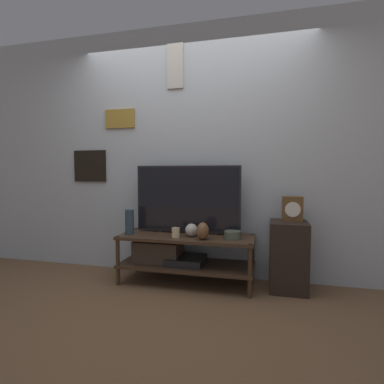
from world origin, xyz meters
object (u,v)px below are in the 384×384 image
at_px(vase_urn_stoneware, 203,231).
at_px(vase_wide_bowl, 233,235).
at_px(television, 188,199).
at_px(candle_jar, 176,233).
at_px(vase_tall_ceramic, 130,222).
at_px(mantel_clock, 292,209).
at_px(vase_round_glass, 192,230).

distance_m(vase_urn_stoneware, vase_wide_bowl, 0.29).
xyz_separation_m(television, candle_jar, (-0.06, -0.22, -0.31)).
distance_m(vase_tall_ceramic, mantel_clock, 1.63).
bearing_deg(vase_urn_stoneware, vase_round_glass, 141.35).
relative_size(vase_urn_stoneware, vase_wide_bowl, 1.01).
xyz_separation_m(vase_urn_stoneware, vase_wide_bowl, (0.27, 0.10, -0.04)).
relative_size(vase_wide_bowl, mantel_clock, 0.67).
xyz_separation_m(television, vase_wide_bowl, (0.49, -0.15, -0.32)).
height_order(vase_tall_ceramic, vase_urn_stoneware, vase_tall_ceramic).
xyz_separation_m(television, vase_round_glass, (0.08, -0.14, -0.30)).
distance_m(vase_urn_stoneware, mantel_clock, 0.88).
distance_m(vase_tall_ceramic, candle_jar, 0.52).
distance_m(television, vase_wide_bowl, 0.60).
bearing_deg(candle_jar, television, 73.94).
bearing_deg(vase_round_glass, candle_jar, -149.87).
bearing_deg(television, mantel_clock, -0.51).
xyz_separation_m(vase_urn_stoneware, mantel_clock, (0.82, 0.24, 0.21)).
height_order(vase_urn_stoneware, vase_wide_bowl, vase_urn_stoneware).
bearing_deg(vase_wide_bowl, vase_urn_stoneware, -159.92).
relative_size(vase_tall_ceramic, vase_round_glass, 1.99).
height_order(television, mantel_clock, television).
bearing_deg(mantel_clock, vase_wide_bowl, -166.02).
distance_m(vase_urn_stoneware, candle_jar, 0.28).
bearing_deg(candle_jar, vase_urn_stoneware, -5.82).
bearing_deg(vase_urn_stoneware, vase_tall_ceramic, 175.00).
relative_size(vase_wide_bowl, candle_jar, 1.69).
bearing_deg(mantel_clock, television, 179.49).
bearing_deg(vase_round_glass, vase_tall_ceramic, -176.42).
distance_m(television, mantel_clock, 1.04).
xyz_separation_m(vase_tall_ceramic, vase_round_glass, (0.65, 0.04, -0.06)).
bearing_deg(candle_jar, vase_round_glass, 30.13).
height_order(vase_wide_bowl, vase_round_glass, vase_round_glass).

